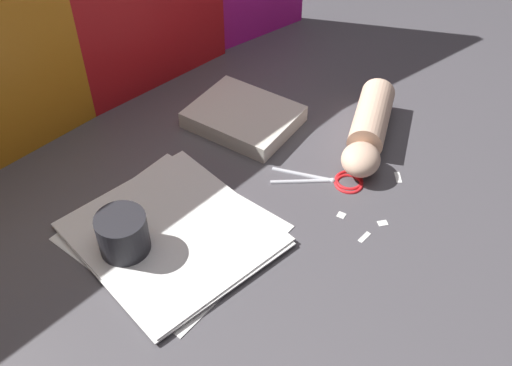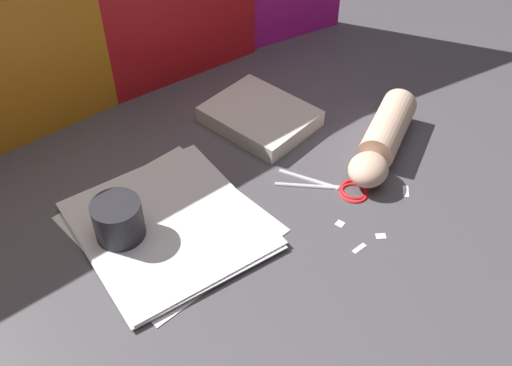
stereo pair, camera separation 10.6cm
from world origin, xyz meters
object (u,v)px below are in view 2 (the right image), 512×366
(book_closed, at_px, (260,116))
(hand_forearm, at_px, (383,138))
(scissors, at_px, (340,187))
(paper_stack, at_px, (169,224))
(mug, at_px, (119,222))

(book_closed, distance_m, hand_forearm, 0.26)
(scissors, height_order, hand_forearm, hand_forearm)
(hand_forearm, bearing_deg, paper_stack, 166.90)
(book_closed, relative_size, scissors, 1.35)
(paper_stack, xyz_separation_m, scissors, (0.30, -0.13, -0.00))
(scissors, height_order, mug, mug)
(paper_stack, height_order, book_closed, book_closed)
(book_closed, height_order, hand_forearm, hand_forearm)
(mug, bearing_deg, scissors, -22.05)
(book_closed, xyz_separation_m, hand_forearm, (0.13, -0.23, 0.02))
(scissors, bearing_deg, book_closed, 86.95)
(paper_stack, height_order, scissors, paper_stack)
(paper_stack, relative_size, book_closed, 1.47)
(scissors, xyz_separation_m, mug, (-0.38, 0.15, 0.04))
(book_closed, distance_m, scissors, 0.25)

